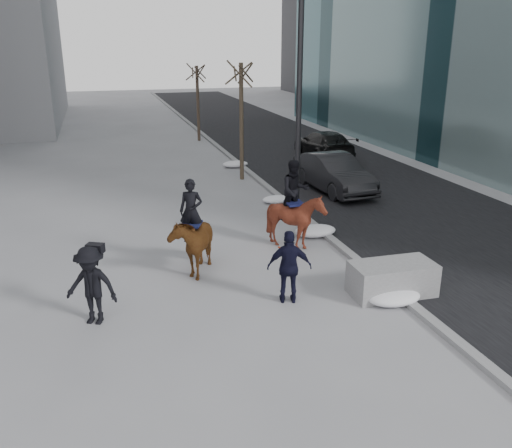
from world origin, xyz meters
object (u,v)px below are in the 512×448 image
object	(u,v)px
mounted_left	(193,238)
mounted_right	(296,214)
car_near	(334,173)
planter	(392,279)

from	to	relation	value
mounted_left	mounted_right	size ratio (longest dim) A/B	0.95
mounted_right	car_near	bearing A→B (deg)	56.25
mounted_left	planter	bearing A→B (deg)	-32.68
car_near	mounted_left	bearing A→B (deg)	-141.79
planter	car_near	size ratio (longest dim) A/B	0.44
car_near	planter	bearing A→B (deg)	-110.28
mounted_right	mounted_left	bearing A→B (deg)	-165.45
mounted_left	car_near	bearing A→B (deg)	42.86
planter	mounted_right	world-z (taller)	mounted_right
car_near	mounted_right	xyz separation A→B (m)	(-3.72, -5.56, 0.30)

